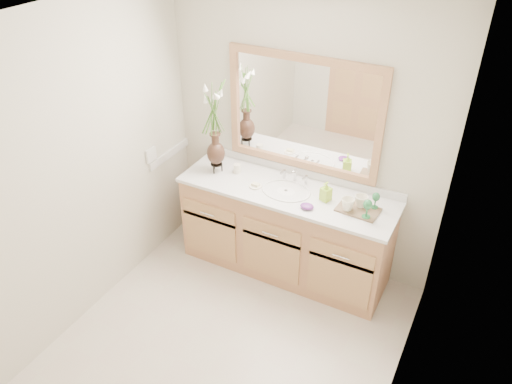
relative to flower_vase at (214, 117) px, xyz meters
The scene contains 22 objects.
floor 1.81m from the flower_vase, 56.18° to the right, with size 2.60×2.60×0.00m, color beige.
ceiling 1.61m from the flower_vase, 56.18° to the right, with size 2.40×2.60×0.02m, color white.
wall_back 0.75m from the flower_vase, 23.71° to the left, with size 2.40×0.02×2.40m, color beige.
wall_front 2.40m from the flower_vase, 73.72° to the right, with size 2.40×0.02×2.40m, color beige.
wall_left 1.14m from the flower_vase, 117.68° to the right, with size 0.02×2.60×2.40m, color beige.
wall_right 2.13m from the flower_vase, 28.20° to the right, with size 0.02×2.60×2.40m, color beige.
vanity 1.16m from the flower_vase, ahead, with size 1.80×0.55×0.80m.
counter 0.86m from the flower_vase, ahead, with size 1.84×0.57×0.03m, color silver.
sink 0.88m from the flower_vase, ahead, with size 0.38×0.34×0.23m.
mirror 0.73m from the flower_vase, 22.12° to the left, with size 1.32×0.04×0.97m.
switch_plate 0.67m from the flower_vase, 154.98° to the right, with size 0.02×0.12×0.12m, color white.
door 2.34m from the flower_vase, 80.75° to the right, with size 0.80×0.03×2.00m, color #AF7655.
flower_vase is the anchor object (origin of this frame).
tumbler 0.51m from the flower_vase, 20.62° to the left, with size 0.06×0.06×0.08m, color white.
soap_dish 0.66m from the flower_vase, ahead, with size 0.10×0.10×0.03m.
soap_bottle 1.10m from the flower_vase, ahead, with size 0.07×0.07×0.15m, color #A4DB33.
purple_dish 1.06m from the flower_vase, ahead, with size 0.11×0.09×0.04m, color #65297B.
tray 1.38m from the flower_vase, ahead, with size 0.32×0.21×0.02m, color brown.
mug_left 1.29m from the flower_vase, ahead, with size 0.10×0.10×0.10m, color white.
mug_right 1.36m from the flower_vase, ahead, with size 0.10×0.10×0.10m, color white.
goblet_front 1.43m from the flower_vase, ahead, with size 0.07×0.07×0.15m.
goblet_back 1.45m from the flower_vase, ahead, with size 0.06×0.06×0.14m.
Camera 1 is at (1.39, -2.16, 3.05)m, focal length 35.00 mm.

